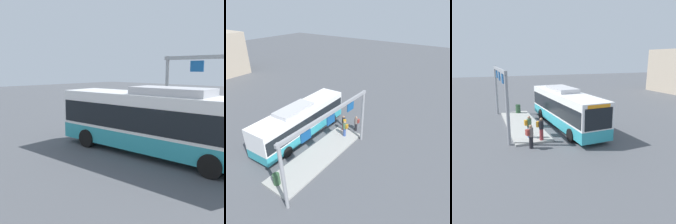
# 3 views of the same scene
# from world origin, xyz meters

# --- Properties ---
(ground_plane) EXTENTS (120.00, 120.00, 0.00)m
(ground_plane) POSITION_xyz_m (0.00, 0.00, 0.00)
(ground_plane) COLOR #4C4F54
(platform_curb) EXTENTS (10.00, 2.80, 0.16)m
(platform_curb) POSITION_xyz_m (-1.65, -3.60, 0.08)
(platform_curb) COLOR #9E9E99
(platform_curb) RESTS_ON ground
(bus_main) EXTENTS (11.15, 3.08, 3.46)m
(bus_main) POSITION_xyz_m (-0.01, -0.00, 1.81)
(bus_main) COLOR teal
(bus_main) RESTS_ON ground
(person_boarding) EXTENTS (0.54, 0.61, 1.67)m
(person_boarding) POSITION_xyz_m (3.02, -3.07, 1.05)
(person_boarding) COLOR maroon
(person_boarding) RESTS_ON platform_curb
(person_waiting_near) EXTENTS (0.46, 0.59, 1.67)m
(person_waiting_near) POSITION_xyz_m (3.93, -4.04, 0.89)
(person_waiting_near) COLOR black
(person_waiting_near) RESTS_ON ground
(person_waiting_mid) EXTENTS (0.38, 0.55, 1.67)m
(person_waiting_mid) POSITION_xyz_m (2.17, -3.77, 1.05)
(person_waiting_mid) COLOR #334C8C
(person_waiting_mid) RESTS_ON platform_curb
(platform_sign_gantry) EXTENTS (10.08, 0.24, 5.20)m
(platform_sign_gantry) POSITION_xyz_m (-2.05, -5.32, 3.79)
(platform_sign_gantry) COLOR gray
(platform_sign_gantry) RESTS_ON ground
(trash_bin) EXTENTS (0.52, 0.52, 0.90)m
(trash_bin) POSITION_xyz_m (-6.00, -3.23, 0.61)
(trash_bin) COLOR #2D5133
(trash_bin) RESTS_ON platform_curb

